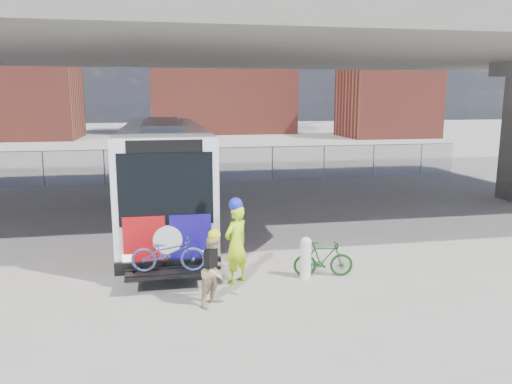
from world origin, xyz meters
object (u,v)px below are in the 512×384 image
object	(u,v)px
bollard	(306,256)
bike_parked	(323,259)
cyclist_tan	(215,269)
bus	(164,166)
cyclist_hivis	(236,242)

from	to	relation	value
bollard	bike_parked	xyz separation A→B (m)	(0.46, -0.00, -0.11)
bollard	cyclist_tan	world-z (taller)	cyclist_tan
bus	cyclist_hivis	world-z (taller)	bus
bus	bollard	distance (m)	7.34
bollard	cyclist_hivis	size ratio (longest dim) A/B	0.50
bus	cyclist_hivis	bearing A→B (deg)	-75.54
bollard	bike_parked	distance (m)	0.48
cyclist_tan	bus	bearing A→B (deg)	54.12
bus	bollard	xyz separation A→B (m)	(3.40, -6.33, -1.54)
bus	cyclist_tan	bearing A→B (deg)	-82.70
bus	bike_parked	size ratio (longest dim) A/B	8.54
cyclist_hivis	bus	bearing A→B (deg)	-113.01
cyclist_tan	bike_parked	bearing A→B (deg)	-19.76
cyclist_tan	bike_parked	world-z (taller)	cyclist_tan
bus	cyclist_hivis	distance (m)	6.62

